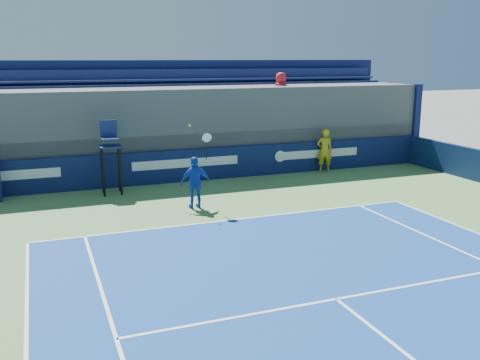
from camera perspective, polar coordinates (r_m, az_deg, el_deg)
name	(u,v)px	position (r m, az deg, el deg)	size (l,w,h in m)	color
ball_person	(325,151)	(21.60, 9.01, 3.12)	(0.63, 0.42, 1.74)	gold
back_hoarding	(186,166)	(19.84, -5.80, 1.53)	(20.40, 0.21, 1.20)	#0C1644
umpire_chair	(110,149)	(18.25, -13.68, 3.20)	(0.73, 0.73, 2.48)	black
tennis_player	(195,182)	(16.19, -4.78, -0.25)	(0.96, 0.42, 2.57)	#153CAB
stadium_seating	(171,126)	(21.62, -7.33, 5.73)	(21.00, 4.05, 4.40)	#4A4A4F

